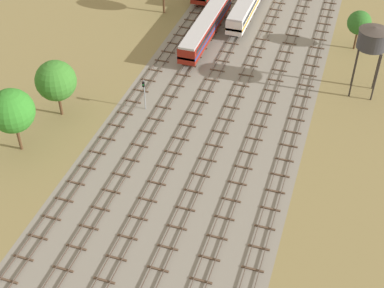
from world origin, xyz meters
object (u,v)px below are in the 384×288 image
(diesel_railcar_centre_left_near, at_px, (247,3))
(signal_post_nearest, at_px, (144,91))
(passenger_coach_left_nearest, at_px, (206,25))
(water_tower, at_px, (373,38))

(diesel_railcar_centre_left_near, bearing_deg, signal_post_nearest, -102.03)
(passenger_coach_left_nearest, xyz_separation_m, diesel_railcar_centre_left_near, (4.66, 10.39, -0.02))
(water_tower, height_order, signal_post_nearest, water_tower)
(water_tower, xyz_separation_m, signal_post_nearest, (-28.98, -13.88, -5.91))
(passenger_coach_left_nearest, xyz_separation_m, signal_post_nearest, (-2.33, -22.43, 0.46))
(passenger_coach_left_nearest, distance_m, signal_post_nearest, 22.56)
(passenger_coach_left_nearest, bearing_deg, water_tower, -17.79)
(signal_post_nearest, bearing_deg, water_tower, 25.59)
(diesel_railcar_centre_left_near, distance_m, signal_post_nearest, 33.56)
(diesel_railcar_centre_left_near, xyz_separation_m, signal_post_nearest, (-7.00, -32.82, 0.48))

